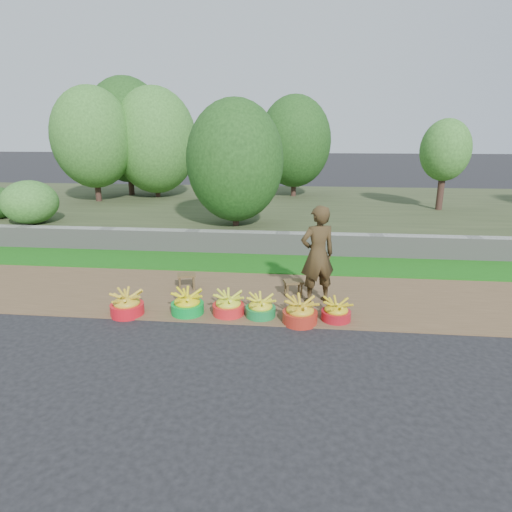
# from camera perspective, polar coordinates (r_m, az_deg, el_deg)

# --- Properties ---
(ground_plane) EXTENTS (120.00, 120.00, 0.00)m
(ground_plane) POSITION_cam_1_polar(r_m,az_deg,el_deg) (6.69, 1.80, -9.37)
(ground_plane) COLOR black
(ground_plane) RESTS_ON ground
(dirt_shoulder) EXTENTS (80.00, 2.50, 0.02)m
(dirt_shoulder) POSITION_cam_1_polar(r_m,az_deg,el_deg) (7.83, 2.51, -5.39)
(dirt_shoulder) COLOR brown
(dirt_shoulder) RESTS_ON ground
(grass_verge) EXTENTS (80.00, 1.50, 0.04)m
(grass_verge) POSITION_cam_1_polar(r_m,az_deg,el_deg) (9.71, 3.28, -1.03)
(grass_verge) COLOR #196413
(grass_verge) RESTS_ON ground
(retaining_wall) EXTENTS (80.00, 0.35, 0.55)m
(retaining_wall) POSITION_cam_1_polar(r_m,az_deg,el_deg) (10.46, 3.54, 1.67)
(retaining_wall) COLOR gray
(retaining_wall) RESTS_ON ground
(earth_bank) EXTENTS (80.00, 10.00, 0.50)m
(earth_bank) POSITION_cam_1_polar(r_m,az_deg,el_deg) (15.26, 4.42, 6.13)
(earth_bank) COLOR #394326
(earth_bank) RESTS_ON ground
(vegetation) EXTENTS (36.30, 8.34, 4.45)m
(vegetation) POSITION_cam_1_polar(r_m,az_deg,el_deg) (14.41, -0.05, 14.95)
(vegetation) COLOR #38231C
(vegetation) RESTS_ON earth_bank
(basin_a) EXTENTS (0.54, 0.54, 0.40)m
(basin_a) POSITION_cam_1_polar(r_m,az_deg,el_deg) (7.32, -16.84, -6.22)
(basin_a) COLOR red
(basin_a) RESTS_ON ground
(basin_b) EXTENTS (0.54, 0.54, 0.40)m
(basin_b) POSITION_cam_1_polar(r_m,az_deg,el_deg) (7.14, -9.14, -6.32)
(basin_b) COLOR #039830
(basin_b) RESTS_ON ground
(basin_c) EXTENTS (0.52, 0.52, 0.39)m
(basin_c) POSITION_cam_1_polar(r_m,az_deg,el_deg) (7.03, -3.70, -6.56)
(basin_c) COLOR red
(basin_c) RESTS_ON ground
(basin_d) EXTENTS (0.49, 0.49, 0.36)m
(basin_d) POSITION_cam_1_polar(r_m,az_deg,el_deg) (6.94, 0.61, -6.91)
(basin_d) COLOR #167A37
(basin_d) RESTS_ON ground
(basin_e) EXTENTS (0.55, 0.55, 0.41)m
(basin_e) POSITION_cam_1_polar(r_m,az_deg,el_deg) (6.76, 5.89, -7.47)
(basin_e) COLOR #A42619
(basin_e) RESTS_ON ground
(basin_f) EXTENTS (0.47, 0.47, 0.35)m
(basin_f) POSITION_cam_1_polar(r_m,az_deg,el_deg) (6.93, 10.64, -7.29)
(basin_f) COLOR #A2141E
(basin_f) RESTS_ON ground
(stool_left) EXTENTS (0.40, 0.34, 0.30)m
(stool_left) POSITION_cam_1_polar(r_m,az_deg,el_deg) (8.18, -9.26, -2.79)
(stool_left) COLOR brown
(stool_left) RESTS_ON dirt_shoulder
(stool_right) EXTENTS (0.39, 0.34, 0.29)m
(stool_right) POSITION_cam_1_polar(r_m,az_deg,el_deg) (7.76, 5.02, -3.71)
(stool_right) COLOR brown
(stool_right) RESTS_ON dirt_shoulder
(vendor_woman) EXTENTS (0.73, 0.62, 1.71)m
(vendor_woman) POSITION_cam_1_polar(r_m,az_deg,el_deg) (7.36, 8.21, 0.15)
(vendor_woman) COLOR black
(vendor_woman) RESTS_ON dirt_shoulder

